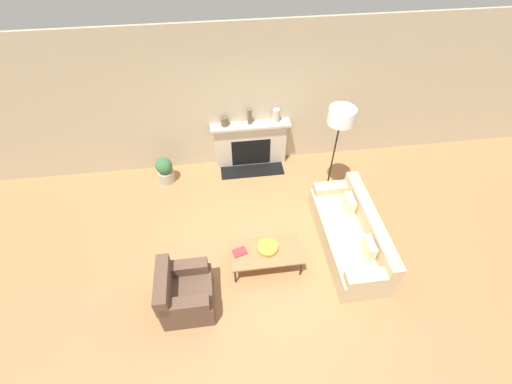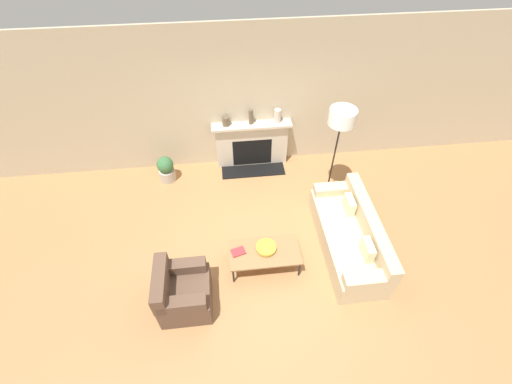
{
  "view_description": "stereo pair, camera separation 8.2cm",
  "coord_description": "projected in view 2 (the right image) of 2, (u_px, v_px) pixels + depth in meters",
  "views": [
    {
      "loc": [
        -0.67,
        -3.18,
        4.91
      ],
      "look_at": [
        -0.11,
        1.09,
        0.45
      ],
      "focal_mm": 24.0,
      "sensor_mm": 36.0,
      "label": 1
    },
    {
      "loc": [
        -0.59,
        -3.19,
        4.91
      ],
      "look_at": [
        -0.11,
        1.09,
        0.45
      ],
      "focal_mm": 24.0,
      "sensor_mm": 36.0,
      "label": 2
    }
  ],
  "objects": [
    {
      "name": "mantel_vase_left",
      "position": [
        226.0,
        121.0,
        6.62
      ],
      "size": [
        0.15,
        0.15,
        0.18
      ],
      "color": "brown",
      "rests_on": "fireplace"
    },
    {
      "name": "bowl",
      "position": [
        266.0,
        247.0,
        5.39
      ],
      "size": [
        0.33,
        0.33,
        0.06
      ],
      "color": "gold",
      "rests_on": "coffee_table"
    },
    {
      "name": "potted_plant",
      "position": [
        166.0,
        169.0,
        6.88
      ],
      "size": [
        0.33,
        0.33,
        0.56
      ],
      "color": "#B2A899",
      "rests_on": "ground_plane"
    },
    {
      "name": "armchair_near",
      "position": [
        182.0,
        292.0,
        4.96
      ],
      "size": [
        0.74,
        0.77,
        0.83
      ],
      "rotation": [
        0.0,
        0.0,
        1.57
      ],
      "color": "brown",
      "rests_on": "ground_plane"
    },
    {
      "name": "floor_lamp",
      "position": [
        341.0,
        122.0,
        5.63
      ],
      "size": [
        0.45,
        0.45,
        1.9
      ],
      "color": "black",
      "rests_on": "ground_plane"
    },
    {
      "name": "fireplace",
      "position": [
        252.0,
        145.0,
        7.09
      ],
      "size": [
        1.59,
        0.59,
        1.01
      ],
      "color": "beige",
      "rests_on": "ground_plane"
    },
    {
      "name": "mantel_vase_center_right",
      "position": [
        277.0,
        116.0,
        6.67
      ],
      "size": [
        0.13,
        0.13,
        0.28
      ],
      "color": "beige",
      "rests_on": "fireplace"
    },
    {
      "name": "couch",
      "position": [
        350.0,
        236.0,
        5.7
      ],
      "size": [
        0.82,
        2.06,
        0.76
      ],
      "rotation": [
        0.0,
        0.0,
        -1.57
      ],
      "color": "#CCB78E",
      "rests_on": "ground_plane"
    },
    {
      "name": "wall_back",
      "position": [
        253.0,
        100.0,
        6.5
      ],
      "size": [
        18.0,
        0.06,
        2.9
      ],
      "color": "#BCAD8E",
      "rests_on": "ground_plane"
    },
    {
      "name": "book",
      "position": [
        238.0,
        252.0,
        5.37
      ],
      "size": [
        0.24,
        0.2,
        0.02
      ],
      "rotation": [
        0.0,
        0.0,
        0.27
      ],
      "color": "#9E2D33",
      "rests_on": "coffee_table"
    },
    {
      "name": "mantel_vase_center_left",
      "position": [
        251.0,
        117.0,
        6.62
      ],
      "size": [
        0.08,
        0.08,
        0.31
      ],
      "color": "brown",
      "rests_on": "fireplace"
    },
    {
      "name": "ground_plane",
      "position": [
        270.0,
        256.0,
        5.78
      ],
      "size": [
        18.0,
        18.0,
        0.0
      ],
      "primitive_type": "plane",
      "color": "#A87547"
    },
    {
      "name": "coffee_table",
      "position": [
        265.0,
        252.0,
        5.41
      ],
      "size": [
        1.13,
        0.59,
        0.38
      ],
      "color": "olive",
      "rests_on": "ground_plane"
    }
  ]
}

